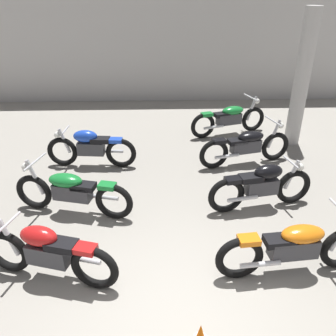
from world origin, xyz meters
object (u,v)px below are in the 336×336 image
(motorcycle_left_row_1, at_px, (72,191))
(motorcycle_right_row_3, at_px, (229,118))
(motorcycle_left_row_0, at_px, (48,252))
(motorcycle_right_row_2, at_px, (246,145))
(motorcycle_left_row_2, at_px, (91,147))
(motorcycle_right_row_1, at_px, (262,185))
(support_pillar, at_px, (302,80))
(motorcycle_right_row_0, at_px, (294,246))

(motorcycle_left_row_1, bearing_deg, motorcycle_right_row_3, 46.30)
(motorcycle_left_row_0, relative_size, motorcycle_right_row_2, 0.90)
(motorcycle_left_row_2, distance_m, motorcycle_right_row_1, 3.72)
(motorcycle_left_row_2, bearing_deg, support_pillar, 13.09)
(motorcycle_right_row_0, relative_size, motorcycle_right_row_3, 1.03)
(motorcycle_left_row_1, distance_m, motorcycle_right_row_0, 3.68)
(motorcycle_left_row_0, height_order, motorcycle_right_row_0, motorcycle_right_row_0)
(motorcycle_left_row_0, bearing_deg, motorcycle_right_row_2, 44.45)
(motorcycle_left_row_0, height_order, motorcycle_left_row_2, same)
(support_pillar, height_order, motorcycle_right_row_3, support_pillar)
(motorcycle_right_row_3, bearing_deg, motorcycle_left_row_0, -123.47)
(support_pillar, xyz_separation_m, motorcycle_left_row_1, (-4.91, -2.94, -1.15))
(motorcycle_right_row_1, height_order, motorcycle_right_row_2, motorcycle_right_row_2)
(support_pillar, height_order, motorcycle_left_row_0, support_pillar)
(motorcycle_right_row_3, bearing_deg, motorcycle_right_row_2, -88.57)
(motorcycle_left_row_2, xyz_separation_m, motorcycle_right_row_1, (3.29, -1.74, 0.00))
(motorcycle_left_row_0, bearing_deg, motorcycle_right_row_3, 56.53)
(motorcycle_left_row_2, xyz_separation_m, motorcycle_right_row_0, (3.29, -3.37, -0.01))
(motorcycle_right_row_1, xyz_separation_m, motorcycle_right_row_2, (0.12, 1.73, -0.01))
(motorcycle_left_row_2, relative_size, motorcycle_right_row_3, 0.94)
(motorcycle_left_row_1, height_order, motorcycle_right_row_0, same)
(motorcycle_left_row_0, relative_size, motorcycle_right_row_1, 0.98)
(motorcycle_left_row_0, height_order, motorcycle_right_row_2, motorcycle_right_row_2)
(motorcycle_left_row_0, distance_m, motorcycle_right_row_2, 4.82)
(motorcycle_left_row_2, xyz_separation_m, motorcycle_right_row_3, (3.37, 1.76, -0.01))
(motorcycle_left_row_2, distance_m, motorcycle_right_row_0, 4.72)
(support_pillar, xyz_separation_m, motorcycle_right_row_2, (-1.46, -1.14, -1.15))
(motorcycle_right_row_1, relative_size, motorcycle_right_row_2, 0.92)
(motorcycle_left_row_0, relative_size, motorcycle_left_row_2, 0.98)
(motorcycle_left_row_0, relative_size, motorcycle_right_row_0, 0.89)
(motorcycle_right_row_2, bearing_deg, motorcycle_left_row_2, 179.91)
(motorcycle_left_row_2, bearing_deg, motorcycle_right_row_1, -27.86)
(motorcycle_right_row_2, bearing_deg, motorcycle_left_row_0, -135.55)
(motorcycle_left_row_0, distance_m, motorcycle_right_row_0, 3.32)
(motorcycle_right_row_1, bearing_deg, motorcycle_left_row_0, -153.64)
(motorcycle_right_row_0, height_order, motorcycle_right_row_2, same)
(motorcycle_left_row_1, height_order, motorcycle_left_row_2, motorcycle_left_row_1)
(support_pillar, xyz_separation_m, motorcycle_right_row_0, (-1.58, -4.51, -1.15))
(motorcycle_right_row_0, height_order, motorcycle_right_row_1, motorcycle_right_row_0)
(support_pillar, xyz_separation_m, motorcycle_right_row_3, (-1.50, 0.63, -1.15))
(support_pillar, bearing_deg, motorcycle_right_row_2, -141.99)
(motorcycle_left_row_0, distance_m, motorcycle_left_row_1, 1.57)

